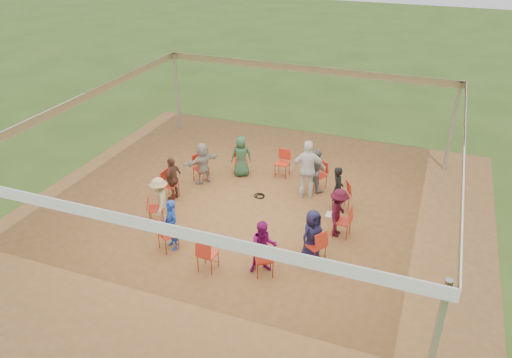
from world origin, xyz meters
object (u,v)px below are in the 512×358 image
(chair_10, at_px, (264,258))
(person_seated_6, at_px, (160,201))
(person_seated_2, at_px, (316,170))
(person_seated_3, at_px, (241,156))
(chair_3, at_px, (282,164))
(chair_7, at_px, (156,208))
(chair_6, at_px, (170,185))
(laptop, at_px, (332,213))
(chair_2, at_px, (318,175))
(person_seated_4, at_px, (203,163))
(person_seated_1, at_px, (338,189))
(person_seated_8, at_px, (264,247))
(chair_4, at_px, (241,161))
(chair_5, at_px, (201,168))
(person_seated_7, at_px, (171,225))
(chair_11, at_px, (315,245))
(standing_person, at_px, (308,169))
(chair_8, at_px, (168,234))
(cable_coil, at_px, (260,196))
(chair_9, at_px, (208,254))
(person_seated_9, at_px, (312,235))
(person_seated_0, at_px, (338,213))
(chair_0, at_px, (342,221))
(chair_1, at_px, (341,196))
(person_seated_5, at_px, (173,178))

(chair_10, height_order, person_seated_6, person_seated_6)
(person_seated_2, relative_size, person_seated_3, 1.00)
(chair_3, relative_size, chair_7, 1.00)
(chair_6, xyz_separation_m, chair_10, (3.85, -2.37, 0.00))
(chair_6, xyz_separation_m, laptop, (4.93, -0.14, 0.19))
(chair_2, relative_size, person_seated_4, 0.66)
(person_seated_1, bearing_deg, person_seated_8, 135.00)
(chair_4, relative_size, person_seated_2, 0.66)
(chair_5, xyz_separation_m, person_seated_6, (0.03, -2.55, 0.23))
(chair_5, xyz_separation_m, chair_6, (-0.39, -1.29, 0.00))
(chair_10, relative_size, person_seated_7, 0.66)
(person_seated_6, relative_size, person_seated_8, 1.00)
(chair_2, relative_size, chair_11, 1.00)
(chair_11, relative_size, standing_person, 0.50)
(chair_8, relative_size, person_seated_4, 0.66)
(person_seated_2, height_order, cable_coil, person_seated_2)
(chair_6, height_order, person_seated_8, person_seated_8)
(person_seated_8, xyz_separation_m, laptop, (1.14, 2.13, -0.05))
(person_seated_6, bearing_deg, chair_7, -90.00)
(chair_3, relative_size, person_seated_4, 0.66)
(chair_9, xyz_separation_m, person_seated_9, (2.19, 1.30, 0.23))
(chair_2, height_order, chair_9, same)
(chair_8, relative_size, laptop, 3.03)
(chair_4, xyz_separation_m, person_seated_7, (-0.06, -4.42, 0.23))
(person_seated_6, height_order, person_seated_8, same)
(chair_6, relative_size, person_seated_1, 0.66)
(chair_5, bearing_deg, person_seated_8, 75.36)
(chair_7, bearing_deg, person_seated_9, 60.78)
(chair_9, bearing_deg, person_seated_3, 104.64)
(chair_10, bearing_deg, chair_3, 75.00)
(person_seated_6, xyz_separation_m, cable_coil, (2.05, 2.27, -0.66))
(person_seated_9, bearing_deg, chair_2, 43.65)
(chair_2, distance_m, person_seated_1, 1.35)
(chair_10, relative_size, person_seated_0, 0.66)
(chair_6, relative_size, chair_7, 1.00)
(chair_0, xyz_separation_m, chair_1, (-0.31, 1.31, 0.00))
(person_seated_6, bearing_deg, chair_1, 90.00)
(chair_9, bearing_deg, chair_1, 60.00)
(person_seated_1, distance_m, standing_person, 1.12)
(person_seated_0, distance_m, standing_person, 2.15)
(person_seated_5, xyz_separation_m, standing_person, (3.67, 1.55, 0.23))
(chair_0, xyz_separation_m, chair_3, (-2.54, 2.68, 0.00))
(chair_0, bearing_deg, person_seated_0, 90.00)
(chair_3, height_order, person_seated_7, person_seated_7)
(person_seated_3, bearing_deg, chair_3, 170.02)
(chair_11, xyz_separation_m, person_seated_6, (-4.41, 0.18, 0.23))
(person_seated_1, height_order, person_seated_9, same)
(chair_2, height_order, standing_person, standing_person)
(chair_8, bearing_deg, chair_5, 135.00)
(chair_2, height_order, chair_8, same)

